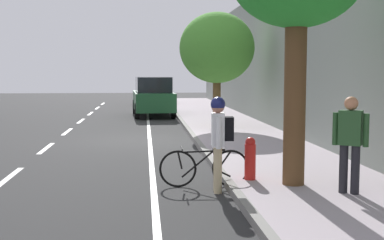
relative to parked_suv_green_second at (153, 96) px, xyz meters
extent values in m
plane|color=#2B2B2B|center=(-0.47, -9.19, -1.03)|extent=(75.66, 75.66, 0.00)
cube|color=#A2949C|center=(2.88, -9.19, -0.95)|extent=(3.21, 47.29, 0.15)
cube|color=gray|center=(1.19, -9.19, -0.95)|extent=(0.16, 47.29, 0.15)
cube|color=white|center=(-3.36, -14.93, -1.02)|extent=(0.14, 2.20, 0.01)
cube|color=white|center=(-3.36, -10.73, -1.02)|extent=(0.14, 2.20, 0.01)
cube|color=white|center=(-3.36, -6.53, -1.02)|extent=(0.14, 2.20, 0.01)
cube|color=white|center=(-3.36, -2.33, -1.02)|extent=(0.14, 2.20, 0.01)
cube|color=white|center=(-3.36, 1.87, -1.02)|extent=(0.14, 2.20, 0.01)
cube|color=white|center=(-3.36, 6.07, -1.02)|extent=(0.14, 2.20, 0.01)
cube|color=white|center=(-3.36, 10.27, -1.02)|extent=(0.14, 2.20, 0.01)
cube|color=white|center=(-0.28, -9.19, -1.02)|extent=(0.12, 47.29, 0.01)
cube|color=gray|center=(4.73, -9.19, 1.79)|extent=(0.50, 47.29, 5.64)
cube|color=#1E512D|center=(0.00, 0.00, -0.25)|extent=(2.14, 4.79, 0.90)
cube|color=black|center=(0.00, 0.00, 0.58)|extent=(1.83, 3.18, 0.76)
cylinder|color=black|center=(0.80, 1.50, -0.65)|extent=(0.26, 0.77, 0.76)
cylinder|color=black|center=(-0.95, 1.41, -0.65)|extent=(0.26, 0.77, 0.76)
cylinder|color=black|center=(0.95, -1.41, -0.65)|extent=(0.26, 0.77, 0.76)
cylinder|color=black|center=(-0.80, -1.50, -0.65)|extent=(0.26, 0.77, 0.76)
cube|color=tan|center=(0.23, 8.36, -0.43)|extent=(2.03, 4.50, 0.64)
cube|color=black|center=(0.23, 8.36, 0.19)|extent=(1.68, 2.19, 0.60)
cylinder|color=black|center=(1.12, 9.67, -0.70)|extent=(0.26, 0.67, 0.66)
cylinder|color=black|center=(-0.49, 9.77, -0.70)|extent=(0.26, 0.67, 0.66)
cylinder|color=black|center=(0.95, 6.95, -0.70)|extent=(0.26, 0.67, 0.66)
cylinder|color=black|center=(-0.66, 7.05, -0.70)|extent=(0.26, 0.67, 0.66)
torus|color=black|center=(0.20, -16.20, -0.66)|extent=(0.74, 0.06, 0.74)
torus|color=black|center=(1.24, -16.22, -0.66)|extent=(0.74, 0.06, 0.74)
cylinder|color=black|center=(0.59, -16.21, -0.57)|extent=(0.65, 0.05, 0.54)
cylinder|color=black|center=(0.96, -16.22, -0.57)|extent=(0.14, 0.04, 0.50)
cylinder|color=black|center=(0.64, -16.21, -0.32)|extent=(0.73, 0.05, 0.05)
cylinder|color=black|center=(1.07, -16.22, -0.74)|extent=(0.35, 0.04, 0.20)
cylinder|color=black|center=(1.13, -16.22, -0.49)|extent=(0.26, 0.04, 0.35)
cylinder|color=black|center=(0.24, -16.20, -0.48)|extent=(0.11, 0.04, 0.36)
cube|color=black|center=(1.01, -16.22, -0.29)|extent=(0.24, 0.11, 0.05)
cylinder|color=black|center=(0.28, -16.20, -0.25)|extent=(0.04, 0.46, 0.03)
cylinder|color=#C6B284|center=(0.93, -16.56, -0.59)|extent=(0.15, 0.15, 0.88)
cylinder|color=#C6B284|center=(0.91, -16.76, -0.59)|extent=(0.15, 0.15, 0.88)
cube|color=white|center=(0.92, -16.66, 0.16)|extent=(0.26, 0.40, 0.62)
cylinder|color=white|center=(0.94, -16.40, 0.13)|extent=(0.10, 0.10, 0.59)
cylinder|color=white|center=(0.90, -16.92, 0.13)|extent=(0.10, 0.10, 0.59)
sphere|color=#AB6E59|center=(0.92, -16.66, 0.60)|extent=(0.25, 0.25, 0.25)
sphere|color=navy|center=(0.92, -16.66, 0.64)|extent=(0.28, 0.28, 0.28)
cube|color=black|center=(1.12, -16.68, 0.18)|extent=(0.20, 0.31, 0.44)
cylinder|color=brown|center=(2.34, -16.80, 0.75)|extent=(0.41, 0.41, 3.24)
cylinder|color=brown|center=(2.34, -6.50, 0.24)|extent=(0.31, 0.31, 2.23)
ellipsoid|color=#4C9734|center=(2.34, -6.50, 2.15)|extent=(2.88, 2.88, 2.71)
cylinder|color=black|center=(3.02, -17.53, -0.45)|extent=(0.15, 0.15, 0.85)
cylinder|color=black|center=(3.19, -17.65, -0.45)|extent=(0.15, 0.15, 0.85)
cube|color=#264C26|center=(3.10, -17.59, 0.28)|extent=(0.44, 0.40, 0.60)
cylinder|color=#264C26|center=(2.89, -17.44, 0.25)|extent=(0.10, 0.10, 0.57)
cylinder|color=#264C26|center=(3.32, -17.74, 0.25)|extent=(0.10, 0.10, 0.57)
sphere|color=#BA7953|center=(3.10, -17.59, 0.70)|extent=(0.24, 0.24, 0.24)
cylinder|color=red|center=(1.62, -16.28, -0.52)|extent=(0.22, 0.22, 0.70)
sphere|color=red|center=(1.62, -16.28, -0.13)|extent=(0.20, 0.20, 0.20)
camera|label=1|loc=(-0.44, -26.08, 1.25)|focal=47.90mm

